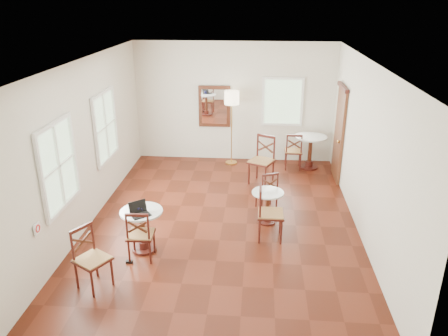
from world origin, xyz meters
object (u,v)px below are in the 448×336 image
power_adapter (129,262)px  cafe_table_back (310,148)px  chair_mid_a (267,191)px  chair_mid_b (269,213)px  cafe_table_near (142,226)px  navy_mug (138,210)px  chair_back_a (293,151)px  water_glass (141,204)px  mouse (136,210)px  chair_back_b (262,160)px  floor_lamp (232,103)px  laptop (139,212)px  chair_near_a (141,235)px  chair_near_b (91,258)px  cafe_table_mid (267,204)px

power_adapter → cafe_table_back: bearing=53.4°
chair_mid_a → chair_mid_b: chair_mid_b is taller
cafe_table_near → navy_mug: navy_mug is taller
chair_back_a → water_glass: bearing=55.1°
mouse → water_glass: 0.19m
cafe_table_back → navy_mug: bearing=-127.9°
mouse → navy_mug: 0.07m
mouse → cafe_table_near: bearing=-5.9°
chair_mid_a → navy_mug: navy_mug is taller
chair_back_a → power_adapter: 5.26m
chair_back_b → floor_lamp: floor_lamp is taller
laptop → navy_mug: laptop is taller
cafe_table_near → power_adapter: 0.61m
chair_mid_b → chair_back_a: size_ratio=1.08×
laptop → power_adapter: 0.84m
chair_mid_a → floor_lamp: size_ratio=0.45×
chair_near_a → floor_lamp: size_ratio=0.48×
chair_mid_b → mouse: size_ratio=10.62×
chair_near_b → navy_mug: size_ratio=7.90×
cafe_table_back → chair_mid_a: size_ratio=0.99×
chair_near_a → water_glass: bearing=-82.6°
floor_lamp → navy_mug: size_ratio=15.46×
cafe_table_back → navy_mug: 5.20m
cafe_table_back → chair_near_b: 6.24m
chair_near_a → mouse: 0.42m
cafe_table_near → chair_back_b: 3.61m
chair_mid_b → power_adapter: chair_mid_b is taller
water_glass → cafe_table_mid: bearing=24.9°
cafe_table_near → chair_mid_b: (2.10, 0.56, 0.03)m
cafe_table_near → laptop: 0.36m
chair_near_a → floor_lamp: 4.75m
chair_back_a → chair_near_b: bearing=58.3°
navy_mug → floor_lamp: bearing=73.7°
cafe_table_mid → navy_mug: bearing=-150.4°
chair_near_a → chair_mid_b: size_ratio=0.91×
chair_near_b → navy_mug: (0.46, 0.97, 0.32)m
chair_near_a → navy_mug: 0.41m
chair_near_b → cafe_table_near: bearing=5.7°
cafe_table_mid → power_adapter: (-2.23, -1.55, -0.37)m
cafe_table_near → chair_near_b: chair_near_b is taller
navy_mug → cafe_table_back: bearing=52.1°
chair_mid_b → navy_mug: (-2.14, -0.62, 0.30)m
chair_near_b → power_adapter: 0.84m
chair_back_b → power_adapter: 4.06m
cafe_table_near → navy_mug: 0.34m
chair_mid_a → floor_lamp: 2.91m
cafe_table_near → water_glass: bearing=102.7°
chair_near_a → navy_mug: chair_near_a is taller
chair_mid_b → chair_near_b: bearing=121.0°
power_adapter → navy_mug: bearing=72.5°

